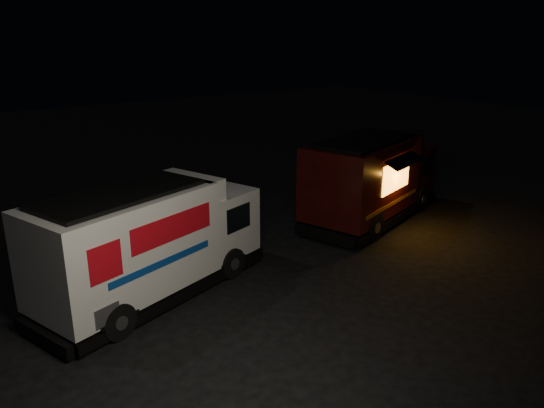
{
  "coord_description": "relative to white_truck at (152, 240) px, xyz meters",
  "views": [
    {
      "loc": [
        -6.74,
        -10.16,
        6.56
      ],
      "look_at": [
        2.0,
        2.0,
        1.66
      ],
      "focal_mm": 35.0,
      "sensor_mm": 36.0,
      "label": 1
    }
  ],
  "objects": [
    {
      "name": "red_truck",
      "position": [
        8.88,
        0.87,
        0.05
      ],
      "size": [
        7.07,
        4.3,
        3.09
      ],
      "primitive_type": null,
      "rotation": [
        0.0,
        0.0,
        0.3
      ],
      "color": "#350C09",
      "rests_on": "ground"
    },
    {
      "name": "ground",
      "position": [
        1.89,
        -1.83,
        -1.49
      ],
      "size": [
        80.0,
        80.0,
        0.0
      ],
      "primitive_type": "plane",
      "color": "black",
      "rests_on": "ground"
    },
    {
      "name": "white_truck",
      "position": [
        0.0,
        0.0,
        0.0
      ],
      "size": [
        6.96,
        4.16,
        2.99
      ],
      "primitive_type": null,
      "rotation": [
        0.0,
        0.0,
        0.31
      ],
      "color": "silver",
      "rests_on": "ground"
    }
  ]
}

